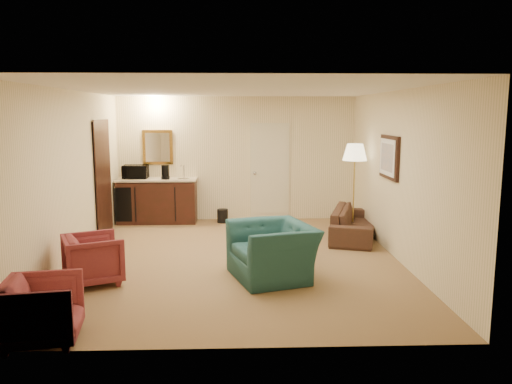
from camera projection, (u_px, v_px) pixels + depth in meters
ground at (237, 259)px, 7.79m from camera, size 6.00×6.00×0.00m
room_walls at (230, 146)px, 8.27m from camera, size 5.02×6.01×2.61m
wetbar_cabinet at (157, 201)px, 10.34m from camera, size 1.64×0.58×0.92m
sofa at (355, 218)px, 9.09m from camera, size 1.07×1.94×0.73m
teal_armchair at (272, 242)px, 6.84m from camera, size 1.07×1.33×1.01m
rose_chair_near at (93, 257)px, 6.62m from camera, size 0.90×0.92×0.73m
rose_chair_far at (42, 307)px, 4.90m from camera, size 0.76×0.79×0.72m
coffee_table at (278, 239)px, 8.17m from camera, size 0.83×0.63×0.43m
floor_lamp at (354, 189)px, 9.35m from camera, size 0.50×0.50×1.70m
waste_bin at (223, 216)px, 10.37m from camera, size 0.24×0.24×0.28m
microwave at (135, 170)px, 10.25m from camera, size 0.50×0.28×0.34m
coffee_maker at (165, 172)px, 10.17m from camera, size 0.18×0.18×0.29m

